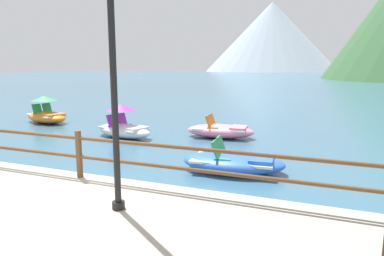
{
  "coord_description": "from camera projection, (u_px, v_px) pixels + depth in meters",
  "views": [
    {
      "loc": [
        4.6,
        -3.94,
        2.63
      ],
      "look_at": [
        1.05,
        5.0,
        0.9
      ],
      "focal_mm": 32.9,
      "sensor_mm": 36.0,
      "label": 1
    }
  ],
  "objects": [
    {
      "name": "pedal_boat_0",
      "position": [
        124.0,
        127.0,
        12.89
      ],
      "size": [
        2.68,
        1.75,
        1.21
      ],
      "color": "white",
      "rests_on": "ground"
    },
    {
      "name": "ground_plane",
      "position": [
        291.0,
        87.0,
        42.33
      ],
      "size": [
        200.0,
        200.0,
        0.0
      ],
      "primitive_type": "plane",
      "color": "#38607A"
    },
    {
      "name": "dock_railing",
      "position": [
        79.0,
        149.0,
        6.98
      ],
      "size": [
        23.92,
        0.12,
        0.95
      ],
      "color": "brown",
      "rests_on": "promenade_dock"
    },
    {
      "name": "lamp_post",
      "position": [
        112.0,
        50.0,
        5.1
      ],
      "size": [
        0.28,
        0.28,
        4.06
      ],
      "color": "black",
      "rests_on": "promenade_dock"
    },
    {
      "name": "distant_peak",
      "position": [
        271.0,
        37.0,
        143.7
      ],
      "size": [
        53.33,
        53.33,
        27.76
      ],
      "primitive_type": "cone",
      "color": "#9EADBC",
      "rests_on": "ground"
    },
    {
      "name": "pedal_boat_2",
      "position": [
        221.0,
        131.0,
        12.86
      ],
      "size": [
        2.56,
        1.32,
        0.83
      ],
      "color": "pink",
      "rests_on": "ground"
    },
    {
      "name": "pedal_boat_1",
      "position": [
        46.0,
        114.0,
        16.18
      ],
      "size": [
        2.76,
        1.91,
        1.23
      ],
      "color": "orange",
      "rests_on": "ground"
    },
    {
      "name": "pedal_boat_3",
      "position": [
        234.0,
        162.0,
        8.76
      ],
      "size": [
        2.67,
        1.62,
        0.82
      ],
      "color": "blue",
      "rests_on": "ground"
    }
  ]
}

